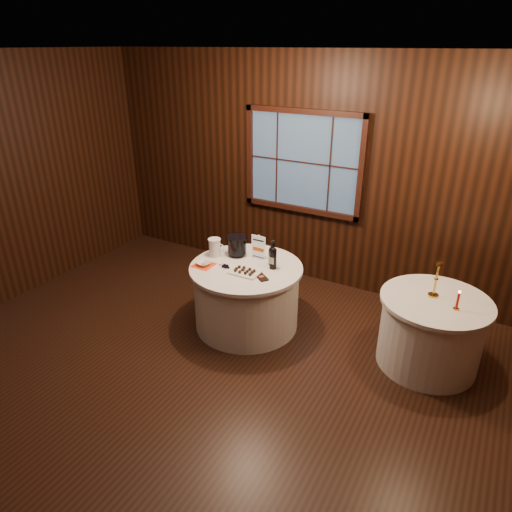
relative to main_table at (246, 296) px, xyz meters
The scene contains 16 objects.
ground 1.07m from the main_table, 90.00° to the right, with size 6.00×6.00×0.00m, color black.
back_wall 1.88m from the main_table, 90.00° to the left, with size 6.00×0.10×3.00m.
main_table is the anchor object (origin of this frame).
side_table 2.02m from the main_table, ahead, with size 1.08×1.08×0.77m.
sign_stand 0.55m from the main_table, 87.29° to the left, with size 0.18×0.09×0.29m.
port_bottle_left 0.58m from the main_table, 38.87° to the left, with size 0.07×0.08×0.28m.
port_bottle_right 0.61m from the main_table, 21.08° to the left, with size 0.08×0.08×0.34m.
ice_bucket 0.60m from the main_table, 140.23° to the left, with size 0.24×0.24×0.24m.
chocolate_plate 0.43m from the main_table, 64.46° to the right, with size 0.33×0.23×0.05m.
chocolate_box 0.51m from the main_table, 28.49° to the right, with size 0.19×0.09×0.02m, color black.
grape_bunch 0.46m from the main_table, 144.13° to the right, with size 0.16×0.07×0.04m.
glass_pitcher 0.68m from the main_table, behind, with size 0.20×0.15×0.21m.
orange_napkin 0.61m from the main_table, 153.95° to the right, with size 0.22×0.22×0.00m, color red.
cracker_bowl 0.63m from the main_table, 153.95° to the right, with size 0.15×0.15×0.04m, color white.
brass_candlestick 2.05m from the main_table, 10.17° to the left, with size 0.10×0.10×0.37m.
red_candle 2.25m from the main_table, ahead, with size 0.05×0.05×0.20m.
Camera 1 is at (2.36, -2.94, 3.06)m, focal length 32.00 mm.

